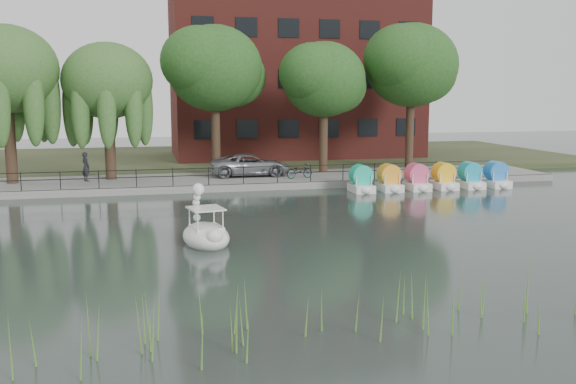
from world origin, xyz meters
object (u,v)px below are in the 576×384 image
object	(u,v)px
bicycle	(299,170)
pedestrian	(86,165)
swan_boat	(205,232)
minivan	(250,163)

from	to	relation	value
bicycle	pedestrian	distance (m)	12.71
bicycle	swan_boat	xyz separation A→B (m)	(-7.17, -14.30, -0.42)
minivan	pedestrian	size ratio (longest dim) A/B	2.90
bicycle	swan_boat	bearing A→B (deg)	139.28
pedestrian	bicycle	bearing A→B (deg)	-129.85
bicycle	pedestrian	bearing A→B (deg)	68.89
bicycle	pedestrian	size ratio (longest dim) A/B	0.87
bicycle	swan_boat	distance (m)	16.00
minivan	pedestrian	distance (m)	9.87
swan_boat	minivan	bearing A→B (deg)	63.09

